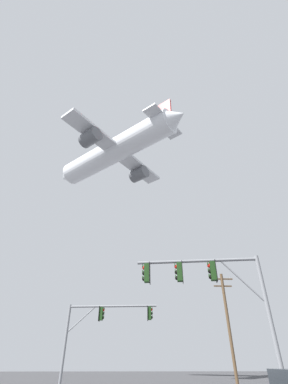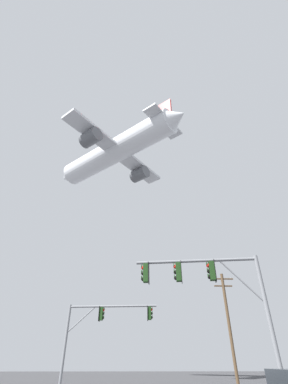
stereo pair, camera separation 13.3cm
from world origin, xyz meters
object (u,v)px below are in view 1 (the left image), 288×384
object	(u,v)px
airplane	(115,151)
signal_pole_far	(100,323)
signal_pole_near	(212,287)
utility_pole	(228,322)

from	to	relation	value
airplane	signal_pole_far	bearing A→B (deg)	-84.82
signal_pole_far	airplane	distance (m)	31.73
signal_pole_far	signal_pole_near	bearing A→B (deg)	-56.72
signal_pole_near	utility_pole	size ratio (longest dim) A/B	0.65
signal_pole_far	utility_pole	world-z (taller)	utility_pole
signal_pole_near	airplane	size ratio (longest dim) A/B	0.26
signal_pole_far	utility_pole	distance (m)	12.67
signal_pole_near	utility_pole	world-z (taller)	utility_pole
signal_pole_near	airplane	xyz separation A→B (m)	(-7.37, 23.08, 28.02)
signal_pole_near	signal_pole_far	xyz separation A→B (m)	(-6.13, 9.34, -0.54)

